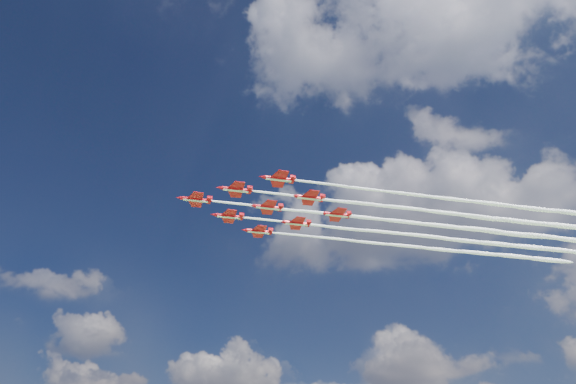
# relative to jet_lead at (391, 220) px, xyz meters

# --- Properties ---
(jet_lead) EXTENTS (98.78, 74.39, 2.46)m
(jet_lead) POSITION_rel_jet_lead_xyz_m (0.00, 0.00, 0.00)
(jet_lead) COLOR red
(jet_row2_port) EXTENTS (98.78, 74.39, 2.46)m
(jet_row2_port) POSITION_rel_jet_lead_xyz_m (12.89, -0.12, 0.00)
(jet_row2_port) COLOR red
(jet_row2_starb) EXTENTS (98.78, 74.39, 2.46)m
(jet_row2_starb) POSITION_rel_jet_lead_xyz_m (3.57, 12.38, 0.00)
(jet_row2_starb) COLOR red
(jet_row3_port) EXTENTS (98.78, 74.39, 2.46)m
(jet_row3_port) POSITION_rel_jet_lead_xyz_m (25.77, -0.24, 0.00)
(jet_row3_port) COLOR red
(jet_row3_centre) EXTENTS (98.78, 74.39, 2.46)m
(jet_row3_centre) POSITION_rel_jet_lead_xyz_m (16.46, 12.26, 0.00)
(jet_row3_centre) COLOR red
(jet_row3_starb) EXTENTS (98.78, 74.39, 2.46)m
(jet_row3_starb) POSITION_rel_jet_lead_xyz_m (7.14, 24.77, 0.00)
(jet_row3_starb) COLOR red
(jet_row4_port) EXTENTS (98.78, 74.39, 2.46)m
(jet_row4_port) POSITION_rel_jet_lead_xyz_m (29.34, 12.15, 0.00)
(jet_row4_port) COLOR red
(jet_row4_starb) EXTENTS (98.78, 74.39, 2.46)m
(jet_row4_starb) POSITION_rel_jet_lead_xyz_m (20.02, 24.65, 0.00)
(jet_row4_starb) COLOR red
(jet_tail) EXTENTS (98.78, 74.39, 2.46)m
(jet_tail) POSITION_rel_jet_lead_xyz_m (32.91, 24.53, 0.00)
(jet_tail) COLOR red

